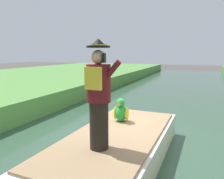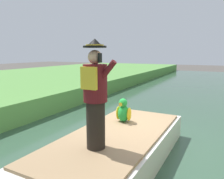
% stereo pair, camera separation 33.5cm
% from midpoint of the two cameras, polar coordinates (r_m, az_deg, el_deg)
% --- Properties ---
extents(ground_plane, '(80.00, 80.00, 0.00)m').
position_cam_midpoint_polar(ground_plane, '(5.62, 7.01, -15.09)').
color(ground_plane, '#4C4742').
extents(canal_water, '(7.14, 48.00, 0.10)m').
position_cam_midpoint_polar(canal_water, '(5.60, 7.02, -14.63)').
color(canal_water, '#33513D').
rests_on(canal_water, ground).
extents(boat, '(1.87, 4.23, 0.61)m').
position_cam_midpoint_polar(boat, '(4.67, 3.03, -14.96)').
color(boat, silver).
rests_on(boat, canal_water).
extents(person_pirate, '(0.61, 0.42, 1.85)m').
position_cam_midpoint_polar(person_pirate, '(3.64, -1.71, -1.53)').
color(person_pirate, black).
rests_on(person_pirate, boat).
extents(parrot_plush, '(0.36, 0.34, 0.57)m').
position_cam_midpoint_polar(parrot_plush, '(5.23, 4.86, -5.79)').
color(parrot_plush, green).
rests_on(parrot_plush, boat).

